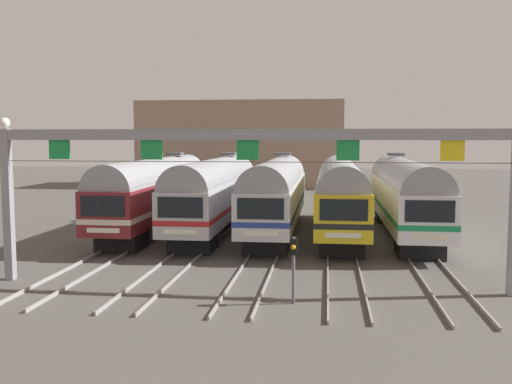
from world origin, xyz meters
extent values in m
plane|color=#4C4944|center=(0.00, 0.00, 0.00)|extent=(160.00, 160.00, 0.00)
cube|color=gray|center=(-8.69, 17.00, 0.07)|extent=(0.07, 70.00, 0.15)
cube|color=gray|center=(-7.26, 17.00, 0.07)|extent=(0.07, 70.00, 0.15)
cube|color=gray|center=(-4.70, 17.00, 0.07)|extent=(0.07, 70.00, 0.15)
cube|color=gray|center=(-3.27, 17.00, 0.07)|extent=(0.07, 70.00, 0.15)
cube|color=gray|center=(-0.72, 17.00, 0.07)|extent=(0.07, 70.00, 0.15)
cube|color=gray|center=(0.72, 17.00, 0.07)|extent=(0.07, 70.00, 0.15)
cube|color=gray|center=(3.27, 17.00, 0.07)|extent=(0.07, 70.00, 0.15)
cube|color=gray|center=(4.70, 17.00, 0.07)|extent=(0.07, 70.00, 0.15)
cube|color=gray|center=(7.26, 17.00, 0.07)|extent=(0.07, 70.00, 0.15)
cube|color=gray|center=(8.69, 17.00, 0.07)|extent=(0.07, 70.00, 0.15)
cube|color=maroon|center=(-7.97, 0.00, 2.23)|extent=(2.85, 18.00, 2.35)
cube|color=beige|center=(-7.97, 0.00, 1.87)|extent=(2.88, 18.02, 0.28)
cylinder|color=gray|center=(-7.97, 0.00, 3.40)|extent=(2.74, 17.64, 2.74)
cube|color=black|center=(-7.97, -9.02, 2.70)|extent=(2.28, 0.06, 1.03)
cube|color=silver|center=(-7.97, -9.02, 1.47)|extent=(1.71, 0.05, 0.24)
cube|color=black|center=(-7.97, -6.30, 0.53)|extent=(2.28, 2.60, 1.05)
cube|color=black|center=(-7.97, 6.30, 0.53)|extent=(2.28, 2.60, 1.05)
cube|color=#4C4C51|center=(-7.97, 5.04, 4.95)|extent=(1.10, 1.10, 0.20)
cube|color=#B2B5BA|center=(-3.99, 0.00, 2.23)|extent=(2.85, 18.00, 2.35)
cube|color=#B21E1E|center=(-3.99, 0.00, 1.87)|extent=(2.88, 18.02, 0.28)
cylinder|color=gray|center=(-3.99, 0.00, 3.40)|extent=(2.74, 17.64, 2.74)
cube|color=black|center=(-3.99, -9.02, 2.70)|extent=(2.28, 0.06, 1.03)
cube|color=silver|center=(-3.99, -9.02, 1.47)|extent=(1.71, 0.05, 0.24)
cube|color=black|center=(-3.99, -6.30, 0.53)|extent=(2.28, 2.60, 1.05)
cube|color=black|center=(-3.99, 6.30, 0.53)|extent=(2.28, 2.60, 1.05)
cube|color=#4C4C51|center=(-3.99, 5.04, 4.95)|extent=(1.10, 1.10, 0.20)
cube|color=silver|center=(0.00, 0.00, 2.23)|extent=(2.85, 18.00, 2.35)
cube|color=navy|center=(0.00, 0.00, 1.87)|extent=(2.88, 18.02, 0.28)
cylinder|color=gray|center=(0.00, 0.00, 3.40)|extent=(2.74, 17.64, 2.74)
cube|color=black|center=(0.00, -9.02, 2.70)|extent=(2.28, 0.06, 1.03)
cube|color=silver|center=(0.00, -9.02, 1.47)|extent=(1.71, 0.05, 0.24)
cube|color=black|center=(0.00, -6.30, 0.53)|extent=(2.28, 2.60, 1.05)
cube|color=black|center=(0.00, 6.30, 0.53)|extent=(2.28, 2.60, 1.05)
cube|color=#4C4C51|center=(0.00, 5.04, 4.95)|extent=(1.10, 1.10, 0.20)
cube|color=gold|center=(3.99, 0.00, 2.23)|extent=(2.85, 18.00, 2.35)
cube|color=black|center=(3.99, 0.00, 1.87)|extent=(2.88, 18.02, 0.28)
cylinder|color=gray|center=(3.99, 0.00, 3.40)|extent=(2.74, 17.64, 2.74)
cube|color=black|center=(3.99, -9.02, 2.70)|extent=(2.28, 0.06, 1.03)
cube|color=silver|center=(3.99, -9.02, 1.47)|extent=(1.71, 0.05, 0.24)
cube|color=black|center=(3.99, -6.30, 0.53)|extent=(2.28, 2.60, 1.05)
cube|color=black|center=(3.99, 6.30, 0.53)|extent=(2.28, 2.60, 1.05)
cube|color=white|center=(7.97, 0.00, 2.23)|extent=(2.85, 18.00, 2.35)
cube|color=#198C4C|center=(7.97, 0.00, 1.87)|extent=(2.88, 18.02, 0.28)
cylinder|color=gray|center=(7.97, 0.00, 3.40)|extent=(2.74, 17.64, 2.74)
cube|color=black|center=(7.97, -9.02, 2.70)|extent=(2.28, 0.06, 1.03)
cube|color=silver|center=(7.97, -9.02, 1.47)|extent=(1.71, 0.05, 0.24)
cube|color=black|center=(7.97, -6.30, 0.53)|extent=(2.28, 2.60, 1.05)
cube|color=black|center=(7.97, 6.30, 0.53)|extent=(2.28, 2.60, 1.05)
cube|color=#4C4C51|center=(7.97, 5.04, 4.95)|extent=(1.10, 1.10, 0.20)
cube|color=gray|center=(-10.37, -13.50, 3.25)|extent=(0.36, 0.36, 6.50)
cube|color=gray|center=(0.00, -13.50, 6.25)|extent=(20.75, 0.32, 0.44)
cube|color=#198C3F|center=(-7.97, -13.50, 5.63)|extent=(0.90, 0.08, 0.80)
cube|color=#198C3F|center=(-3.99, -13.50, 5.63)|extent=(0.90, 0.08, 0.80)
cube|color=#198C3F|center=(0.00, -13.50, 5.63)|extent=(0.90, 0.08, 0.80)
cube|color=#198C3F|center=(3.99, -13.50, 5.63)|extent=(0.90, 0.08, 0.80)
cube|color=yellow|center=(7.97, -13.50, 5.63)|extent=(0.90, 0.08, 0.80)
sphere|color=white|center=(-10.37, -13.50, 6.75)|extent=(0.44, 0.44, 0.44)
cylinder|color=#3F382D|center=(0.00, -13.50, 5.15)|extent=(20.75, 0.03, 0.03)
cylinder|color=#59595E|center=(1.99, -15.64, 1.25)|extent=(0.12, 0.12, 2.49)
cube|color=black|center=(1.99, -15.64, 2.14)|extent=(0.28, 0.24, 0.60)
sphere|color=orange|center=(1.99, -15.78, 2.14)|extent=(0.18, 0.18, 0.18)
cube|color=gray|center=(-7.50, 36.23, 5.29)|extent=(25.18, 10.00, 10.59)
camera|label=1|loc=(3.18, -36.51, 6.13)|focal=40.45mm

